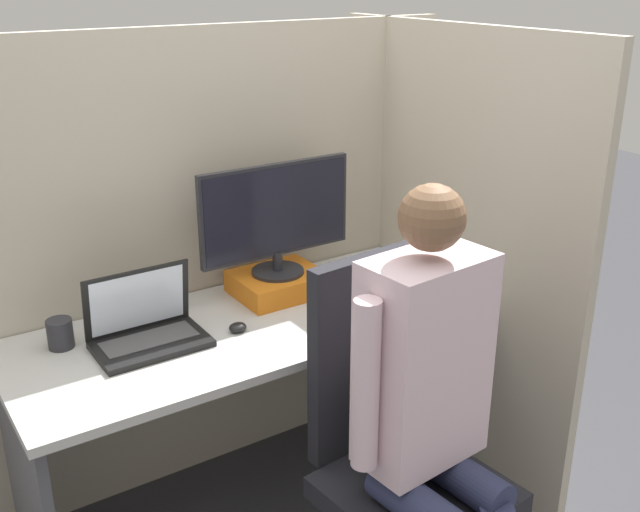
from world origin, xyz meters
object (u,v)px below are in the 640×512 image
object	(u,v)px
paper_box	(278,283)
stapler	(418,266)
monitor	(276,215)
pen_cup	(60,334)
laptop	(147,330)
office_chair	(396,442)
person	(432,399)
carrot_toy	(364,321)

from	to	relation	value
paper_box	stapler	size ratio (longest dim) A/B	2.30
monitor	stapler	size ratio (longest dim) A/B	4.34
pen_cup	paper_box	bearing A→B (deg)	-1.29
laptop	pen_cup	bearing A→B (deg)	151.79
office_chair	person	world-z (taller)	person
office_chair	paper_box	bearing A→B (deg)	87.08
monitor	laptop	distance (m)	0.60
paper_box	monitor	world-z (taller)	monitor
laptop	pen_cup	distance (m)	0.26
office_chair	pen_cup	world-z (taller)	office_chair
stapler	person	distance (m)	0.97
monitor	laptop	world-z (taller)	monitor
office_chair	pen_cup	xyz separation A→B (m)	(-0.73, 0.75, 0.24)
pen_cup	carrot_toy	bearing A→B (deg)	-25.31
monitor	office_chair	distance (m)	0.88
laptop	person	bearing A→B (deg)	-58.17
paper_box	pen_cup	xyz separation A→B (m)	(-0.77, 0.02, 0.01)
paper_box	stapler	world-z (taller)	paper_box
carrot_toy	office_chair	xyz separation A→B (m)	(-0.13, -0.34, -0.22)
paper_box	pen_cup	size ratio (longest dim) A/B	3.30
paper_box	laptop	xyz separation A→B (m)	(-0.54, -0.11, 0.01)
person	laptop	bearing A→B (deg)	121.83
stapler	monitor	bearing A→B (deg)	166.71
carrot_toy	pen_cup	bearing A→B (deg)	154.69
carrot_toy	person	size ratio (longest dim) A/B	0.09
office_chair	monitor	bearing A→B (deg)	87.09
person	pen_cup	distance (m)	1.16
office_chair	stapler	bearing A→B (deg)	45.95
carrot_toy	pen_cup	world-z (taller)	pen_cup
person	pen_cup	bearing A→B (deg)	128.38
laptop	person	size ratio (longest dim) A/B	0.25
paper_box	person	world-z (taller)	person
monitor	stapler	bearing A→B (deg)	-13.29
pen_cup	laptop	bearing A→B (deg)	-28.21
carrot_toy	office_chair	distance (m)	0.42
stapler	pen_cup	world-z (taller)	pen_cup
carrot_toy	person	xyz separation A→B (m)	(-0.15, -0.50, 0.02)
monitor	pen_cup	distance (m)	0.81
office_chair	pen_cup	bearing A→B (deg)	134.31
paper_box	office_chair	world-z (taller)	office_chair
laptop	stapler	bearing A→B (deg)	-1.01
monitor	pen_cup	xyz separation A→B (m)	(-0.77, 0.01, -0.25)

